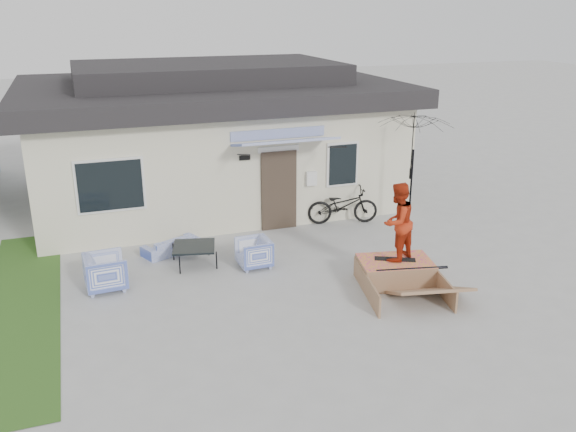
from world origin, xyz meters
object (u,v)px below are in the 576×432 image
object	(u,v)px
skater	(397,220)
skateboard	(395,259)
patio_umbrella	(413,163)
skate_ramp	(395,272)
loveseat	(171,242)
bicycle	(343,202)
armchair_left	(106,270)
armchair_right	(254,251)
coffee_table	(195,255)

from	to	relation	value
skater	skateboard	bearing A→B (deg)	180.00
patio_umbrella	skateboard	world-z (taller)	patio_umbrella
skateboard	skater	bearing A→B (deg)	0.00
skate_ramp	skater	world-z (taller)	skater
loveseat	skateboard	xyz separation A→B (m)	(4.24, -3.22, 0.26)
bicycle	skateboard	bearing A→B (deg)	-174.43
bicycle	skater	world-z (taller)	skater
armchair_left	patio_umbrella	size ratio (longest dim) A/B	0.36
armchair_right	patio_umbrella	bearing A→B (deg)	102.09
patio_umbrella	skater	size ratio (longest dim) A/B	1.40
armchair_right	coffee_table	bearing A→B (deg)	-116.60
armchair_left	armchair_right	distance (m)	3.22
armchair_right	bicycle	size ratio (longest dim) A/B	0.38
loveseat	coffee_table	size ratio (longest dim) A/B	1.49
loveseat	skater	bearing A→B (deg)	119.47
coffee_table	skater	distance (m)	4.65
patio_umbrella	loveseat	bearing A→B (deg)	177.55
coffee_table	skateboard	size ratio (longest dim) A/B	1.08
coffee_table	skateboard	xyz separation A→B (m)	(3.84, -2.35, 0.30)
armchair_left	bicycle	size ratio (longest dim) A/B	0.44
coffee_table	skateboard	world-z (taller)	skateboard
skate_ramp	coffee_table	bearing A→B (deg)	159.98
skateboard	skater	xyz separation A→B (m)	(0.00, 0.00, 0.87)
skater	bicycle	bearing A→B (deg)	-123.60
coffee_table	armchair_right	bearing A→B (deg)	-24.68
armchair_left	skateboard	bearing A→B (deg)	-109.84
patio_umbrella	skateboard	size ratio (longest dim) A/B	2.74
armchair_right	armchair_left	bearing A→B (deg)	-90.84
skate_ramp	skateboard	world-z (taller)	skateboard
loveseat	armchair_left	bearing A→B (deg)	20.08
coffee_table	bicycle	xyz separation A→B (m)	(4.35, 1.41, 0.38)
bicycle	patio_umbrella	size ratio (longest dim) A/B	0.81
loveseat	skate_ramp	distance (m)	5.34
bicycle	skateboard	distance (m)	3.80
loveseat	coffee_table	distance (m)	0.96
skate_ramp	bicycle	bearing A→B (deg)	94.34
armchair_right	skater	size ratio (longest dim) A/B	0.44
loveseat	skateboard	world-z (taller)	skateboard
coffee_table	skateboard	bearing A→B (deg)	-31.46
armchair_left	patio_umbrella	bearing A→B (deg)	-84.56
coffee_table	skate_ramp	xyz separation A→B (m)	(3.83, -2.40, 0.02)
armchair_right	skater	distance (m)	3.31
armchair_right	skate_ramp	world-z (taller)	armchair_right
loveseat	armchair_right	xyz separation A→B (m)	(1.64, -1.44, 0.10)
armchair_left	skater	world-z (taller)	skater
skater	armchair_right	bearing A→B (deg)	-60.36
skate_ramp	skater	size ratio (longest dim) A/B	1.20
coffee_table	patio_umbrella	bearing A→B (deg)	5.76
loveseat	bicycle	xyz separation A→B (m)	(4.74, 0.54, 0.34)
coffee_table	skate_ramp	size ratio (longest dim) A/B	0.46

